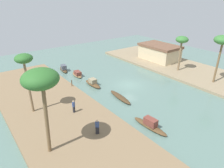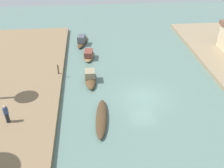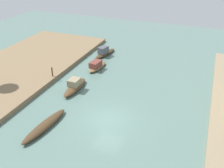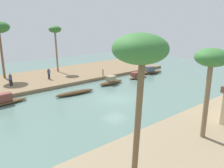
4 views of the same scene
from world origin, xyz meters
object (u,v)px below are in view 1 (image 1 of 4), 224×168
Objects in this scene: person_on_near_bank at (74,107)px; palm_tree_right_short at (222,41)px; sampan_open_hull at (93,83)px; palm_tree_right_tall at (182,41)px; sampan_foreground at (120,97)px; mooring_post at (72,83)px; sampan_with_tall_canopy at (77,74)px; sampan_midstream at (64,69)px; palm_tree_left_far at (41,81)px; riverside_building at (159,52)px; person_by_mooring at (97,128)px; sampan_with_red_awning at (150,125)px; palm_tree_left_near at (24,62)px.

palm_tree_right_short reaches higher than person_on_near_bank.
palm_tree_right_tall is at bearing 73.69° from sampan_open_hull.
sampan_foreground is 8.43m from mooring_post.
sampan_midstream is at bearing -163.82° from sampan_with_tall_canopy.
sampan_with_tall_canopy is 21.50m from palm_tree_left_far.
riverside_building is (-13.60, 30.68, -5.57)m from palm_tree_left_far.
mooring_post is (-12.72, 3.42, -0.15)m from person_by_mooring.
sampan_midstream is 0.64× the size of palm_tree_right_tall.
palm_tree_left_far reaches higher than mooring_post.
sampan_with_tall_canopy is (-5.33, -0.04, -0.04)m from sampan_open_hull.
sampan_with_tall_canopy is 2.07× the size of person_by_mooring.
sampan_open_hull is 2.45× the size of person_on_near_bank.
sampan_with_tall_canopy is at bearing 173.67° from sampan_with_red_awning.
sampan_with_tall_canopy is 0.40× the size of riverside_building.
palm_tree_left_far is at bearing -47.08° from sampan_open_hull.
sampan_with_tall_canopy is at bearing 22.51° from sampan_midstream.
person_by_mooring is 1.61× the size of mooring_post.
sampan_open_hull is at bearing -125.11° from palm_tree_right_short.
sampan_with_red_awning is at bearing 11.47° from sampan_midstream.
palm_tree_left_far reaches higher than palm_tree_right_short.
sampan_open_hull reaches higher than sampan_foreground.
palm_tree_right_tall is at bearing 64.65° from sampan_with_tall_canopy.
sampan_open_hull is at bearing 172.44° from sampan_with_red_awning.
sampan_with_red_awning is 7.86m from sampan_foreground.
riverside_building is (-14.17, 2.26, -5.16)m from palm_tree_right_short.
palm_tree_right_short is (-2.21, 17.72, 6.86)m from sampan_with_red_awning.
palm_tree_left_near is at bearing -19.99° from person_by_mooring.
person_on_near_bank is at bearing 134.27° from palm_tree_left_far.
sampan_open_hull is (-13.97, 0.99, -0.00)m from sampan_with_red_awning.
person_on_near_bank is at bearing 50.49° from palm_tree_left_near.
palm_tree_right_short reaches higher than sampan_foreground.
palm_tree_left_near is (12.48, -9.97, 6.59)m from sampan_midstream.
sampan_with_red_awning is at bearing -157.03° from person_by_mooring.
palm_tree_right_tall is (1.64, 27.35, -0.96)m from palm_tree_left_near.
palm_tree_left_near is 1.15× the size of palm_tree_right_tall.
palm_tree_left_near is at bearing -46.87° from sampan_with_tall_canopy.
sampan_foreground is at bearing 28.87° from mooring_post.
palm_tree_right_tall reaches higher than sampan_midstream.
sampan_with_tall_canopy is 0.46× the size of palm_tree_left_near.
riverside_building is (-5.37, 29.78, -4.91)m from palm_tree_left_near.
sampan_foreground is 16.92m from palm_tree_right_tall.
palm_tree_left_near reaches higher than sampan_foreground.
palm_tree_right_short reaches higher than sampan_midstream.
person_on_near_bank is (-7.65, -5.72, 0.75)m from sampan_with_red_awning.
riverside_building is at bearing 100.21° from palm_tree_left_near.
sampan_open_hull is 5.33m from sampan_with_tall_canopy.
riverside_building is (-8.73, 25.69, 0.94)m from person_on_near_bank.
palm_tree_right_tall is at bearing 114.61° from sampan_with_red_awning.
sampan_foreground is 0.78× the size of palm_tree_right_tall.
palm_tree_right_short is at bearing 49.99° from sampan_with_tall_canopy.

